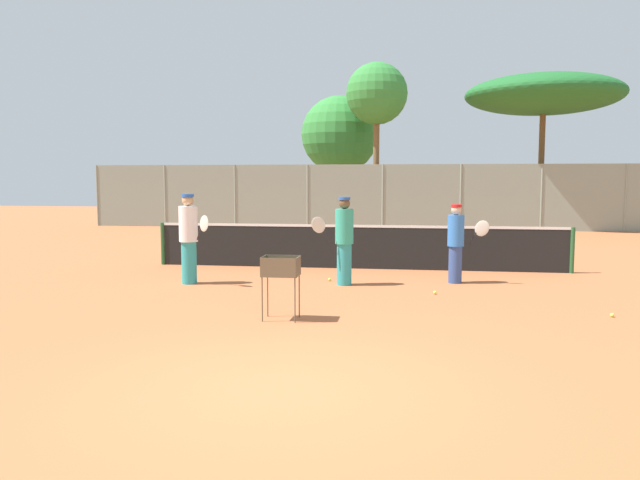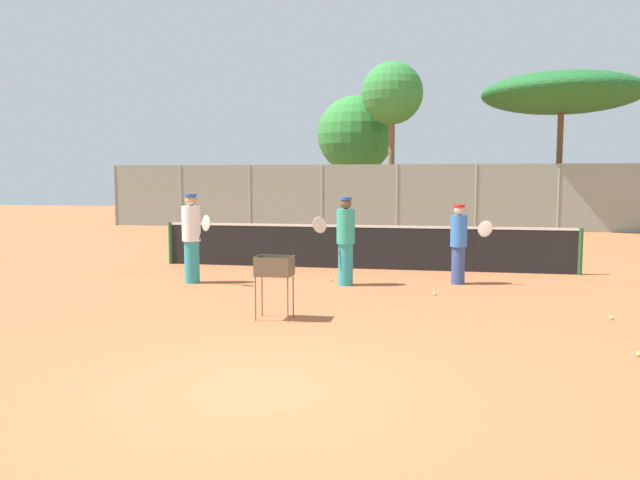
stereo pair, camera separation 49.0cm
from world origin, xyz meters
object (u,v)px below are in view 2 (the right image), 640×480
at_px(tennis_net, 363,246).
at_px(player_white_outfit, 345,240).
at_px(player_yellow_shirt, 192,237).
at_px(player_red_cap, 459,243).
at_px(ball_cart, 274,271).

height_order(tennis_net, player_white_outfit, player_white_outfit).
xyz_separation_m(tennis_net, player_white_outfit, (-0.07, -2.39, 0.38)).
bearing_deg(tennis_net, player_white_outfit, -91.68).
distance_m(tennis_net, player_white_outfit, 2.42).
xyz_separation_m(tennis_net, player_yellow_shirt, (-3.28, -2.70, 0.41)).
relative_size(player_white_outfit, player_yellow_shirt, 0.97).
bearing_deg(tennis_net, player_red_cap, -38.77).
bearing_deg(player_red_cap, player_white_outfit, -159.18).
distance_m(tennis_net, player_red_cap, 2.87).
bearing_deg(tennis_net, player_yellow_shirt, -140.51).
xyz_separation_m(tennis_net, ball_cart, (-0.69, -5.68, 0.19)).
distance_m(player_red_cap, ball_cart, 4.87).
relative_size(player_yellow_shirt, ball_cart, 1.89).
relative_size(tennis_net, player_red_cap, 6.09).
distance_m(player_red_cap, player_yellow_shirt, 5.58).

